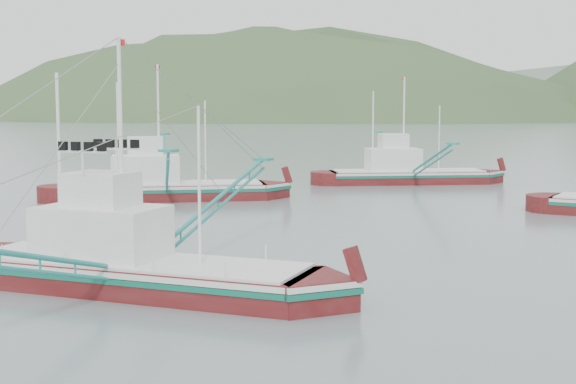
% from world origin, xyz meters
% --- Properties ---
extents(ground, '(1200.00, 1200.00, 0.00)m').
position_xyz_m(ground, '(0.00, 0.00, 0.00)').
color(ground, slate).
rests_on(ground, ground).
extents(main_boat, '(14.77, 26.34, 10.67)m').
position_xyz_m(main_boat, '(-2.97, -2.58, 1.53)').
color(main_boat, '#4D0C0D').
rests_on(main_boat, ground).
extents(bg_boat_far, '(17.57, 24.11, 10.62)m').
position_xyz_m(bg_boat_far, '(-5.25, 43.89, 2.23)').
color(bg_boat_far, '#4D0C0D').
rests_on(bg_boat_far, ground).
extents(bg_boat_left, '(19.83, 24.88, 11.17)m').
position_xyz_m(bg_boat_left, '(-18.61, 23.66, 2.37)').
color(bg_boat_left, '#4D0C0D').
rests_on(bg_boat_left, ground).
extents(headland_left, '(448.00, 308.00, 210.00)m').
position_xyz_m(headland_left, '(-180.00, 360.00, 0.00)').
color(headland_left, '#344E28').
rests_on(headland_left, ground).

